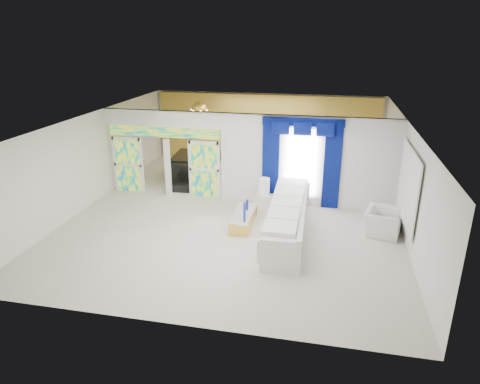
% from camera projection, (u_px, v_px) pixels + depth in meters
% --- Properties ---
extents(floor, '(12.00, 12.00, 0.00)m').
position_uv_depth(floor, '(239.00, 210.00, 14.11)').
color(floor, '#B7AF9E').
rests_on(floor, ground).
extents(dividing_wall, '(5.70, 0.18, 3.00)m').
position_uv_depth(dividing_wall, '(309.00, 162.00, 14.08)').
color(dividing_wall, white).
rests_on(dividing_wall, ground).
extents(dividing_header, '(4.30, 0.18, 0.55)m').
position_uv_depth(dividing_header, '(163.00, 118.00, 14.62)').
color(dividing_header, white).
rests_on(dividing_header, dividing_wall).
extents(stained_panel_left, '(0.95, 0.04, 2.00)m').
position_uv_depth(stained_panel_left, '(128.00, 165.00, 15.50)').
color(stained_panel_left, '#994C3F').
rests_on(stained_panel_left, ground).
extents(stained_panel_right, '(0.95, 0.04, 2.00)m').
position_uv_depth(stained_panel_right, '(204.00, 170.00, 14.95)').
color(stained_panel_right, '#994C3F').
rests_on(stained_panel_right, ground).
extents(stained_transom, '(4.00, 0.05, 0.35)m').
position_uv_depth(stained_transom, '(164.00, 132.00, 14.79)').
color(stained_transom, '#994C3F').
rests_on(stained_transom, dividing_header).
extents(window_pane, '(1.00, 0.02, 2.30)m').
position_uv_depth(window_pane, '(301.00, 164.00, 14.06)').
color(window_pane, white).
rests_on(window_pane, dividing_wall).
extents(blue_drape_left, '(0.55, 0.10, 2.80)m').
position_uv_depth(blue_drape_left, '(271.00, 163.00, 14.24)').
color(blue_drape_left, '#030946').
rests_on(blue_drape_left, ground).
extents(blue_drape_right, '(0.55, 0.10, 2.80)m').
position_uv_depth(blue_drape_right, '(332.00, 167.00, 13.86)').
color(blue_drape_right, '#030946').
rests_on(blue_drape_right, ground).
extents(blue_pelmet, '(2.60, 0.12, 0.25)m').
position_uv_depth(blue_pelmet, '(303.00, 122.00, 13.55)').
color(blue_pelmet, '#030946').
rests_on(blue_pelmet, dividing_wall).
extents(wall_mirror, '(0.04, 2.70, 1.90)m').
position_uv_depth(wall_mirror, '(408.00, 186.00, 11.70)').
color(wall_mirror, white).
rests_on(wall_mirror, ground).
extents(gold_curtains, '(9.70, 0.12, 2.90)m').
position_uv_depth(gold_curtains, '(266.00, 128.00, 18.99)').
color(gold_curtains, '#B48C2B').
rests_on(gold_curtains, ground).
extents(white_sofa, '(1.12, 4.65, 0.88)m').
position_uv_depth(white_sofa, '(287.00, 219.00, 12.36)').
color(white_sofa, silver).
rests_on(white_sofa, ground).
extents(coffee_table, '(0.61, 1.71, 0.38)m').
position_uv_depth(coffee_table, '(243.00, 219.00, 12.99)').
color(coffee_table, gold).
rests_on(coffee_table, ground).
extents(console_table, '(1.25, 0.44, 0.41)m').
position_uv_depth(console_table, '(273.00, 201.00, 14.28)').
color(console_table, silver).
rests_on(console_table, ground).
extents(table_lamp, '(0.36, 0.36, 0.58)m').
position_uv_depth(table_lamp, '(264.00, 187.00, 14.17)').
color(table_lamp, white).
rests_on(table_lamp, console_table).
extents(armchair, '(1.20, 1.30, 0.71)m').
position_uv_depth(armchair, '(383.00, 222.00, 12.39)').
color(armchair, silver).
rests_on(armchair, ground).
extents(grand_piano, '(1.58, 1.99, 0.95)m').
position_uv_depth(grand_piano, '(193.00, 166.00, 17.09)').
color(grand_piano, black).
rests_on(grand_piano, ground).
extents(piano_bench, '(0.84, 0.38, 0.27)m').
position_uv_depth(piano_bench, '(180.00, 188.00, 15.74)').
color(piano_bench, black).
rests_on(piano_bench, ground).
extents(tv_console, '(0.57, 0.53, 0.78)m').
position_uv_depth(tv_console, '(136.00, 171.00, 16.80)').
color(tv_console, tan).
rests_on(tv_console, ground).
extents(chandelier, '(0.60, 0.60, 0.60)m').
position_uv_depth(chandelier, '(199.00, 110.00, 16.74)').
color(chandelier, gold).
rests_on(chandelier, ceiling).
extents(decanters, '(0.16, 1.03, 0.30)m').
position_uv_depth(decanters, '(244.00, 209.00, 12.92)').
color(decanters, '#16349A').
rests_on(decanters, coffee_table).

